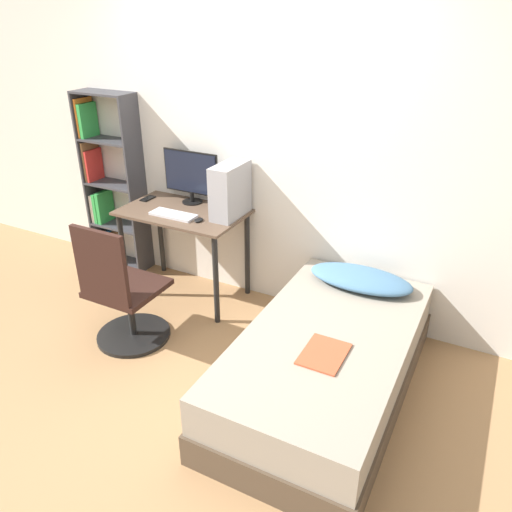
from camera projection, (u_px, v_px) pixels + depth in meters
ground_plane at (152, 395)px, 3.24m from camera, size 14.00×14.00×0.00m
wall_back at (258, 151)px, 3.86m from camera, size 8.00×0.05×2.50m
desk at (184, 226)px, 4.08m from camera, size 1.01×0.60×0.78m
bookshelf at (108, 190)px, 4.58m from camera, size 0.55×0.24×1.62m
office_chair at (123, 300)px, 3.59m from camera, size 0.55×0.55×0.97m
bed at (326, 363)px, 3.17m from camera, size 0.98×1.84×0.46m
pillow at (361, 279)px, 3.56m from camera, size 0.74×0.36×0.11m
magazine at (324, 354)px, 2.87m from camera, size 0.24×0.32×0.01m
monitor at (191, 175)px, 4.09m from camera, size 0.51×0.17×0.44m
keyboard at (173, 215)px, 3.93m from camera, size 0.38×0.14×0.02m
pc_tower at (230, 191)px, 3.84m from camera, size 0.17×0.38×0.42m
mouse at (199, 220)px, 3.83m from camera, size 0.06×0.09×0.02m
phone at (148, 199)px, 4.27m from camera, size 0.07×0.14×0.01m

